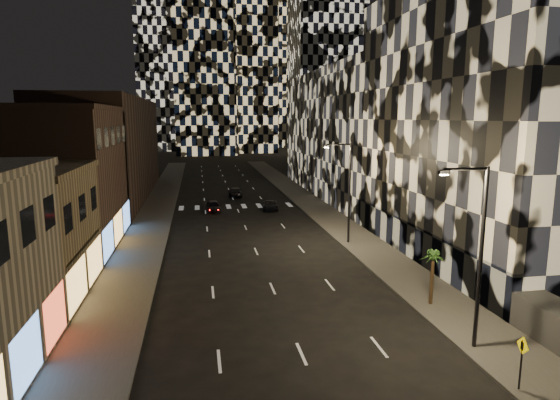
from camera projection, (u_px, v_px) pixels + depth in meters
name	position (u px, v px, depth m)	size (l,w,h in m)	color
sidewalk_left	(157.00, 208.00, 58.97)	(4.00, 120.00, 0.15)	#47443F
sidewalk_right	(311.00, 203.00, 62.37)	(4.00, 120.00, 0.15)	#47443F
curb_left	(174.00, 208.00, 59.33)	(0.20, 120.00, 0.15)	#4C4C47
curb_right	(296.00, 204.00, 62.02)	(0.20, 120.00, 0.15)	#4C4C47
retail_brown	(56.00, 180.00, 40.74)	(10.00, 15.00, 12.00)	#483329
retail_filler_left	(110.00, 149.00, 66.26)	(10.00, 40.00, 14.00)	#483329
midrise_right	(510.00, 122.00, 37.44)	(16.00, 25.00, 22.00)	#232326
midrise_base	(414.00, 242.00, 37.79)	(0.60, 25.00, 3.00)	#383838
midrise_filler_right	(366.00, 134.00, 69.30)	(16.00, 40.00, 18.00)	#232326
streetlight_near	(477.00, 246.00, 22.38)	(2.55, 0.25, 9.00)	black
streetlight_far	(347.00, 186.00, 41.77)	(2.55, 0.25, 9.00)	black
car_dark_midlane	(213.00, 206.00, 57.15)	(1.60, 3.99, 1.36)	black
car_dark_oncoming	(235.00, 192.00, 68.08)	(1.86, 4.59, 1.33)	black
car_dark_rightlane	(270.00, 205.00, 58.26)	(1.88, 4.08, 1.13)	black
ped_sign	(522.00, 354.00, 19.38)	(0.13, 0.78, 2.34)	black
palm_tree	(433.00, 259.00, 28.17)	(1.73, 1.72, 3.40)	#47331E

